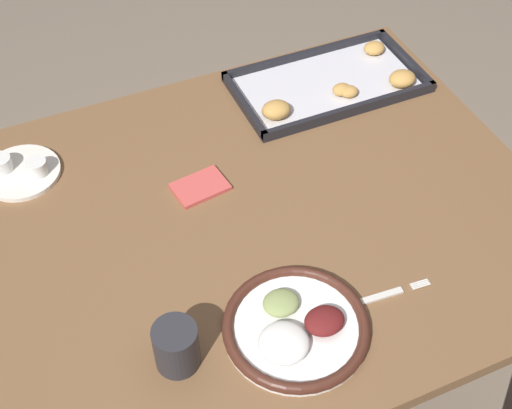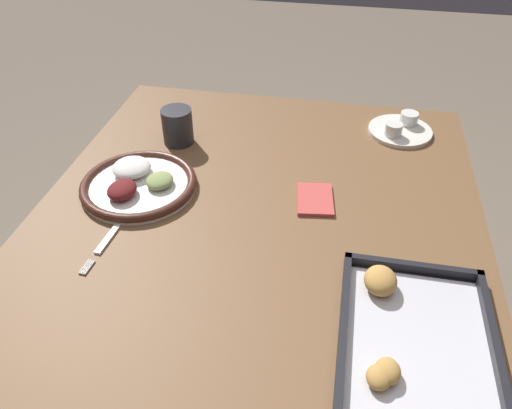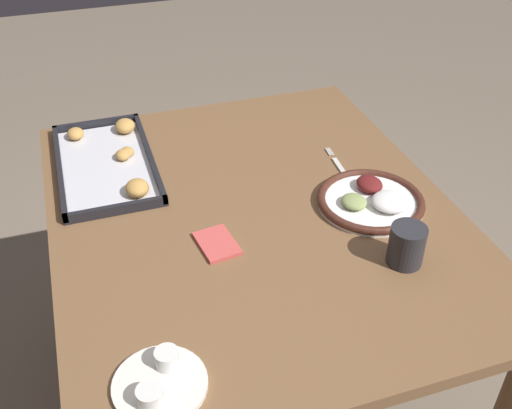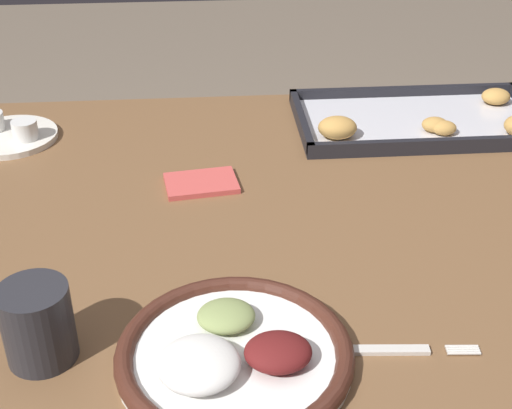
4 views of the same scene
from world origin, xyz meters
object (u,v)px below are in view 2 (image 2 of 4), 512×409
object	(u,v)px
dinner_plate	(138,183)
napkin	(315,199)
baking_tray	(412,376)
drinking_cup	(178,126)
fork	(112,234)
saucer_plate	(401,128)

from	to	relation	value
dinner_plate	napkin	xyz separation A→B (m)	(-0.03, 0.37, -0.01)
dinner_plate	baking_tray	distance (m)	0.66
drinking_cup	fork	bearing A→B (deg)	-3.77
fork	napkin	bearing A→B (deg)	119.94
saucer_plate	drinking_cup	xyz separation A→B (m)	(0.15, -0.53, 0.03)
saucer_plate	drinking_cup	distance (m)	0.55
napkin	saucer_plate	bearing A→B (deg)	150.09
dinner_plate	saucer_plate	world-z (taller)	same
drinking_cup	saucer_plate	bearing A→B (deg)	105.47
dinner_plate	drinking_cup	world-z (taller)	drinking_cup
fork	napkin	distance (m)	0.41
saucer_plate	drinking_cup	size ratio (longest dim) A/B	1.81
dinner_plate	drinking_cup	xyz separation A→B (m)	(-0.20, 0.03, 0.03)
fork	drinking_cup	world-z (taller)	drinking_cup
saucer_plate	napkin	bearing A→B (deg)	-29.91
fork	baking_tray	world-z (taller)	baking_tray
dinner_plate	drinking_cup	distance (m)	0.20
dinner_plate	saucer_plate	xyz separation A→B (m)	(-0.34, 0.55, -0.00)
dinner_plate	drinking_cup	size ratio (longest dim) A/B	2.85
fork	baking_tray	xyz separation A→B (m)	(0.21, 0.54, 0.01)
dinner_plate	napkin	distance (m)	0.37
baking_tray	drinking_cup	bearing A→B (deg)	-136.84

